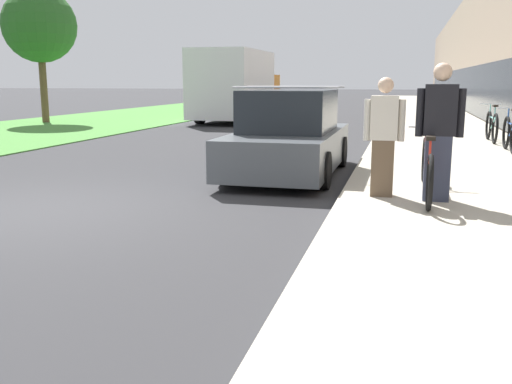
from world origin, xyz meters
name	(u,v)px	position (x,y,z in m)	size (l,w,h in m)	color
ground_plane	(36,212)	(0.00, 0.00, 0.00)	(220.00, 220.00, 0.00)	#303033
sidewalk_slab	(429,117)	(5.66, 21.00, 0.07)	(3.78, 70.00, 0.14)	#B2AA99
lawn_strip	(183,110)	(-7.89, 25.00, 0.01)	(7.44, 70.00, 0.03)	#478438
tandem_bicycle	(427,168)	(4.91, 1.73, 0.52)	(0.52, 2.77, 0.87)	black
person_rider	(439,133)	(5.02, 1.37, 1.03)	(0.60, 0.23, 1.76)	#33384C
person_bystander	(384,137)	(4.32, 1.49, 0.94)	(0.54, 0.21, 1.58)	brown
cruiser_bike_middle	(510,133)	(6.84, 7.24, 0.54)	(0.52, 1.74, 0.95)	black
cruiser_bike_farthest	(492,126)	(6.75, 9.37, 0.54)	(0.52, 1.90, 0.95)	black
parked_sedan_curbside	(289,138)	(2.60, 3.73, 0.68)	(1.82, 4.12, 1.59)	#4C5156
moving_truck	(236,86)	(-2.20, 16.66, 1.45)	(2.41, 6.51, 2.86)	orange
street_tree_far	(39,26)	(-9.47, 14.02, 3.78)	(2.87, 2.87, 5.24)	brown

